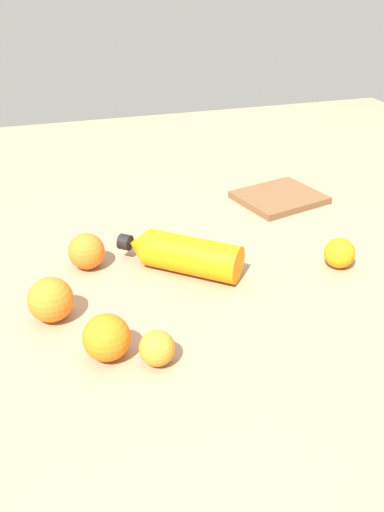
# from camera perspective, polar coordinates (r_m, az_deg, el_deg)

# --- Properties ---
(ground_plane) EXTENTS (2.40, 2.40, 0.00)m
(ground_plane) POSITION_cam_1_polar(r_m,az_deg,el_deg) (1.18, 1.74, -0.53)
(ground_plane) COLOR #9E7F60
(water_bottle) EXTENTS (0.25, 0.22, 0.08)m
(water_bottle) POSITION_cam_1_polar(r_m,az_deg,el_deg) (1.12, -1.15, 0.24)
(water_bottle) COLOR orange
(water_bottle) RESTS_ON ground_plane
(orange_0) EXTENTS (0.07, 0.07, 0.07)m
(orange_0) POSITION_cam_1_polar(r_m,az_deg,el_deg) (1.18, 15.48, 0.30)
(orange_0) COLOR orange
(orange_0) RESTS_ON ground_plane
(orange_1) EXTENTS (0.08, 0.08, 0.08)m
(orange_1) POSITION_cam_1_polar(r_m,az_deg,el_deg) (0.90, -9.11, -8.59)
(orange_1) COLOR orange
(orange_1) RESTS_ON ground_plane
(orange_2) EXTENTS (0.08, 0.08, 0.08)m
(orange_2) POSITION_cam_1_polar(r_m,az_deg,el_deg) (1.16, -11.20, 0.49)
(orange_2) COLOR orange
(orange_2) RESTS_ON ground_plane
(orange_3) EXTENTS (0.08, 0.08, 0.08)m
(orange_3) POSITION_cam_1_polar(r_m,az_deg,el_deg) (1.01, -14.87, -4.54)
(orange_3) COLOR orange
(orange_3) RESTS_ON ground_plane
(orange_4) EXTENTS (0.06, 0.06, 0.06)m
(orange_4) POSITION_cam_1_polar(r_m,az_deg,el_deg) (0.89, -3.75, -9.80)
(orange_4) COLOR orange
(orange_4) RESTS_ON ground_plane
(cutting_board) EXTENTS (0.25, 0.23, 0.02)m
(cutting_board) POSITION_cam_1_polar(r_m,az_deg,el_deg) (1.48, 9.30, 6.19)
(cutting_board) COLOR brown
(cutting_board) RESTS_ON ground_plane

